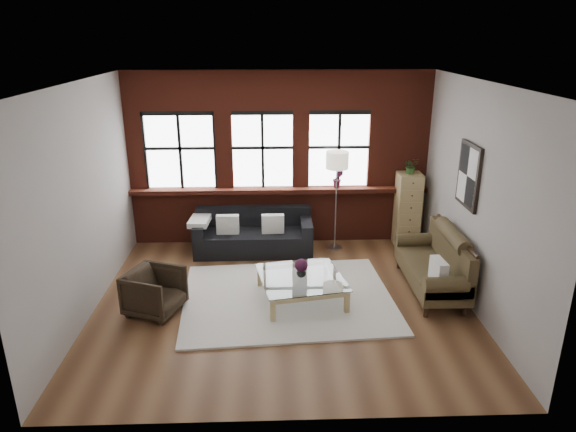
{
  "coord_description": "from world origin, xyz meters",
  "views": [
    {
      "loc": [
        -0.16,
        -6.81,
        3.81
      ],
      "look_at": [
        0.1,
        0.6,
        1.15
      ],
      "focal_mm": 32.0,
      "sensor_mm": 36.0,
      "label": 1
    }
  ],
  "objects_px": {
    "coffee_table": "(301,289)",
    "drawer_chest": "(407,210)",
    "vase": "(301,272)",
    "dark_sofa": "(254,232)",
    "armchair": "(155,292)",
    "vintage_settee": "(431,261)",
    "floor_lamp": "(336,198)"
  },
  "relations": [
    {
      "from": "dark_sofa",
      "to": "armchair",
      "type": "xyz_separation_m",
      "value": [
        -1.35,
        -2.14,
        -0.06
      ]
    },
    {
      "from": "dark_sofa",
      "to": "vase",
      "type": "relative_size",
      "value": 14.44
    },
    {
      "from": "floor_lamp",
      "to": "drawer_chest",
      "type": "bearing_deg",
      "value": 5.32
    },
    {
      "from": "dark_sofa",
      "to": "drawer_chest",
      "type": "xyz_separation_m",
      "value": [
        2.86,
        0.22,
        0.31
      ]
    },
    {
      "from": "armchair",
      "to": "drawer_chest",
      "type": "xyz_separation_m",
      "value": [
        4.21,
        2.36,
        0.37
      ]
    },
    {
      "from": "vintage_settee",
      "to": "armchair",
      "type": "relative_size",
      "value": 2.57
    },
    {
      "from": "coffee_table",
      "to": "drawer_chest",
      "type": "bearing_deg",
      "value": 44.67
    },
    {
      "from": "floor_lamp",
      "to": "dark_sofa",
      "type": "bearing_deg",
      "value": -176.3
    },
    {
      "from": "floor_lamp",
      "to": "vase",
      "type": "bearing_deg",
      "value": -110.85
    },
    {
      "from": "dark_sofa",
      "to": "coffee_table",
      "type": "relative_size",
      "value": 1.77
    },
    {
      "from": "dark_sofa",
      "to": "drawer_chest",
      "type": "bearing_deg",
      "value": 4.47
    },
    {
      "from": "vase",
      "to": "drawer_chest",
      "type": "height_order",
      "value": "drawer_chest"
    },
    {
      "from": "vintage_settee",
      "to": "floor_lamp",
      "type": "bearing_deg",
      "value": 126.98
    },
    {
      "from": "armchair",
      "to": "drawer_chest",
      "type": "distance_m",
      "value": 4.84
    },
    {
      "from": "vase",
      "to": "coffee_table",
      "type": "bearing_deg",
      "value": 90.0
    },
    {
      "from": "vase",
      "to": "floor_lamp",
      "type": "relative_size",
      "value": 0.07
    },
    {
      "from": "vase",
      "to": "vintage_settee",
      "type": "bearing_deg",
      "value": 7.1
    },
    {
      "from": "dark_sofa",
      "to": "armchair",
      "type": "bearing_deg",
      "value": -122.25
    },
    {
      "from": "dark_sofa",
      "to": "vintage_settee",
      "type": "distance_m",
      "value": 3.21
    },
    {
      "from": "vintage_settee",
      "to": "vase",
      "type": "relative_size",
      "value": 12.6
    },
    {
      "from": "dark_sofa",
      "to": "vase",
      "type": "bearing_deg",
      "value": -67.75
    },
    {
      "from": "drawer_chest",
      "to": "armchair",
      "type": "bearing_deg",
      "value": -150.71
    },
    {
      "from": "coffee_table",
      "to": "floor_lamp",
      "type": "relative_size",
      "value": 0.6
    },
    {
      "from": "floor_lamp",
      "to": "vintage_settee",
      "type": "bearing_deg",
      "value": -53.02
    },
    {
      "from": "dark_sofa",
      "to": "vintage_settee",
      "type": "height_order",
      "value": "vintage_settee"
    },
    {
      "from": "coffee_table",
      "to": "drawer_chest",
      "type": "relative_size",
      "value": 0.86
    },
    {
      "from": "vintage_settee",
      "to": "coffee_table",
      "type": "height_order",
      "value": "vintage_settee"
    },
    {
      "from": "armchair",
      "to": "coffee_table",
      "type": "height_order",
      "value": "armchair"
    },
    {
      "from": "vase",
      "to": "floor_lamp",
      "type": "distance_m",
      "value": 2.16
    },
    {
      "from": "vintage_settee",
      "to": "coffee_table",
      "type": "xyz_separation_m",
      "value": [
        -2.02,
        -0.25,
        -0.3
      ]
    },
    {
      "from": "coffee_table",
      "to": "floor_lamp",
      "type": "height_order",
      "value": "floor_lamp"
    },
    {
      "from": "drawer_chest",
      "to": "floor_lamp",
      "type": "height_order",
      "value": "floor_lamp"
    }
  ]
}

